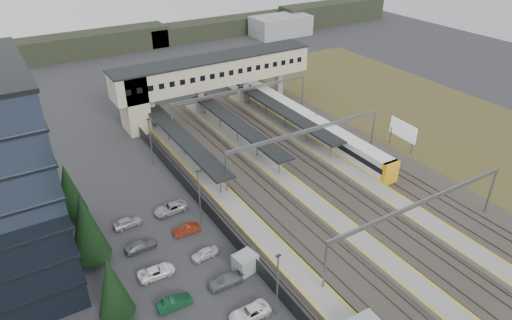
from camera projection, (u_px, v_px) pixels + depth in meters
ground at (295, 245)px, 56.47m from camera, size 220.00×220.00×0.00m
conifer_row at (124, 310)px, 41.29m from camera, size 4.42×49.82×9.50m
car_park at (221, 320)px, 45.58m from camera, size 10.53×44.66×1.29m
lampposts at (232, 233)px, 51.64m from camera, size 0.50×53.25×8.07m
fence at (229, 234)px, 56.76m from camera, size 0.08×90.00×2.00m
relay_cabin_far at (245, 263)px, 52.04m from camera, size 2.79×2.45×2.27m
rail_corridor at (328, 201)px, 64.25m from camera, size 34.00×90.00×0.92m
canopies at (237, 124)px, 77.74m from camera, size 23.10×30.00×3.28m
footbridge at (202, 76)px, 87.21m from camera, size 40.40×6.40×11.20m
gantries at (357, 167)px, 61.14m from camera, size 28.40×62.28×7.17m
train at (280, 107)px, 89.01m from camera, size 2.84×59.28×3.57m
billboard at (403, 131)px, 76.80m from camera, size 0.44×5.89×4.99m
scrub_east at (486, 142)px, 80.45m from camera, size 34.00×120.00×0.06m
treeline_far at (179, 34)px, 134.29m from camera, size 170.00×19.00×7.00m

